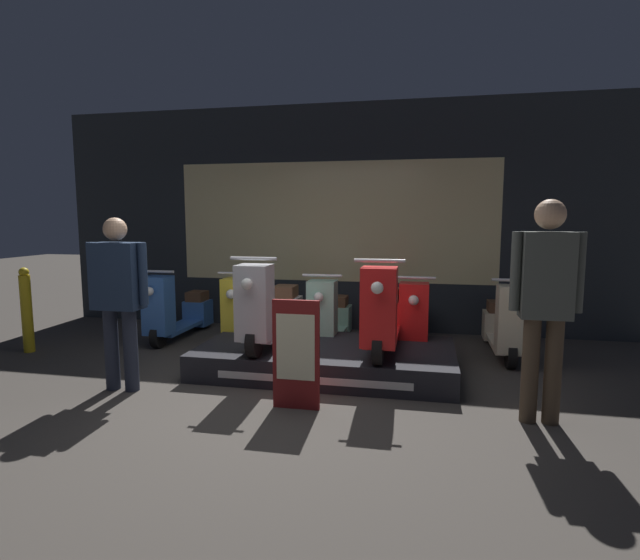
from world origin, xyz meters
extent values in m
plane|color=#423D38|center=(0.00, 0.00, 0.00)|extent=(30.00, 30.00, 0.00)
cube|color=#23282D|center=(0.00, 3.07, 1.60)|extent=(8.30, 0.08, 3.20)
cube|color=beige|center=(0.00, 3.03, 1.55)|extent=(4.57, 0.01, 1.70)
cube|color=black|center=(0.30, 1.00, 0.14)|extent=(2.64, 1.37, 0.27)
cube|color=silver|center=(0.30, 0.31, 0.12)|extent=(1.85, 0.01, 0.07)
cylinder|color=black|center=(-0.29, 0.43, 0.43)|extent=(0.09, 0.31, 0.31)
cylinder|color=black|center=(-0.29, 1.57, 0.43)|extent=(0.09, 0.31, 0.31)
cube|color=#BCBCC1|center=(-0.29, 1.00, 0.42)|extent=(0.30, 1.04, 0.05)
cube|color=#BCBCC1|center=(-0.29, 0.46, 0.81)|extent=(0.32, 0.28, 0.73)
cube|color=#BCBCC1|center=(-0.29, 1.54, 0.51)|extent=(0.33, 0.33, 0.36)
cube|color=brown|center=(-0.29, 1.54, 0.76)|extent=(0.24, 0.29, 0.14)
cylinder|color=silver|center=(-0.29, 0.45, 1.23)|extent=(0.46, 0.03, 0.03)
sphere|color=white|center=(-0.29, 0.26, 1.01)|extent=(0.11, 0.11, 0.11)
cylinder|color=black|center=(0.89, 0.43, 0.43)|extent=(0.09, 0.31, 0.31)
cylinder|color=black|center=(0.89, 1.57, 0.43)|extent=(0.09, 0.31, 0.31)
cube|color=red|center=(0.89, 1.00, 0.42)|extent=(0.30, 1.04, 0.05)
cube|color=red|center=(0.89, 0.46, 0.81)|extent=(0.32, 0.28, 0.73)
cube|color=red|center=(0.89, 1.54, 0.51)|extent=(0.33, 0.33, 0.36)
cube|color=brown|center=(0.89, 1.54, 0.76)|extent=(0.24, 0.29, 0.14)
cylinder|color=silver|center=(0.89, 0.45, 1.23)|extent=(0.46, 0.03, 0.03)
sphere|color=white|center=(0.89, 0.26, 1.01)|extent=(0.11, 0.11, 0.11)
cylinder|color=black|center=(-1.93, 1.50, 0.15)|extent=(0.09, 0.31, 0.31)
cylinder|color=black|center=(-1.93, 2.64, 0.15)|extent=(0.09, 0.31, 0.31)
cube|color=#386BBC|center=(-1.93, 2.07, 0.15)|extent=(0.30, 1.04, 0.05)
cube|color=#386BBC|center=(-1.93, 1.53, 0.53)|extent=(0.32, 0.28, 0.73)
cube|color=#386BBC|center=(-1.93, 2.62, 0.24)|extent=(0.33, 0.33, 0.36)
cube|color=brown|center=(-1.93, 2.61, 0.48)|extent=(0.24, 0.29, 0.14)
cylinder|color=silver|center=(-1.93, 1.52, 0.96)|extent=(0.46, 0.03, 0.03)
sphere|color=white|center=(-1.93, 1.33, 0.74)|extent=(0.11, 0.11, 0.11)
cylinder|color=black|center=(-0.89, 1.50, 0.15)|extent=(0.09, 0.31, 0.31)
cylinder|color=black|center=(-0.89, 2.64, 0.15)|extent=(0.09, 0.31, 0.31)
cube|color=yellow|center=(-0.89, 2.07, 0.15)|extent=(0.30, 1.04, 0.05)
cube|color=yellow|center=(-0.89, 1.53, 0.53)|extent=(0.32, 0.28, 0.73)
cube|color=yellow|center=(-0.89, 2.62, 0.24)|extent=(0.33, 0.33, 0.36)
cube|color=brown|center=(-0.89, 2.61, 0.48)|extent=(0.24, 0.29, 0.14)
cylinder|color=silver|center=(-0.89, 1.52, 0.96)|extent=(0.46, 0.03, 0.03)
sphere|color=white|center=(-0.89, 1.33, 0.74)|extent=(0.11, 0.11, 0.11)
cylinder|color=black|center=(0.15, 1.50, 0.15)|extent=(0.09, 0.31, 0.31)
cylinder|color=black|center=(0.15, 2.64, 0.15)|extent=(0.09, 0.31, 0.31)
cube|color=#8EC6AD|center=(0.15, 2.07, 0.15)|extent=(0.30, 1.04, 0.05)
cube|color=#8EC6AD|center=(0.15, 1.53, 0.53)|extent=(0.32, 0.28, 0.73)
cube|color=#8EC6AD|center=(0.15, 2.62, 0.24)|extent=(0.33, 0.33, 0.36)
cube|color=brown|center=(0.15, 2.61, 0.48)|extent=(0.24, 0.29, 0.14)
cylinder|color=silver|center=(0.15, 1.52, 0.96)|extent=(0.46, 0.03, 0.03)
sphere|color=white|center=(0.15, 1.33, 0.74)|extent=(0.11, 0.11, 0.11)
cylinder|color=black|center=(1.19, 1.50, 0.15)|extent=(0.09, 0.31, 0.31)
cylinder|color=black|center=(1.19, 2.64, 0.15)|extent=(0.09, 0.31, 0.31)
cube|color=red|center=(1.19, 2.07, 0.15)|extent=(0.30, 1.04, 0.05)
cube|color=red|center=(1.19, 1.53, 0.53)|extent=(0.32, 0.28, 0.73)
cube|color=red|center=(1.19, 2.62, 0.24)|extent=(0.33, 0.33, 0.36)
cube|color=brown|center=(1.19, 2.61, 0.48)|extent=(0.24, 0.29, 0.14)
cylinder|color=silver|center=(1.19, 1.52, 0.96)|extent=(0.46, 0.03, 0.03)
sphere|color=white|center=(1.19, 1.33, 0.74)|extent=(0.11, 0.11, 0.11)
cylinder|color=black|center=(2.22, 1.50, 0.15)|extent=(0.09, 0.31, 0.31)
cylinder|color=black|center=(2.22, 2.64, 0.15)|extent=(0.09, 0.31, 0.31)
cube|color=beige|center=(2.22, 2.07, 0.15)|extent=(0.30, 1.04, 0.05)
cube|color=beige|center=(2.22, 1.53, 0.53)|extent=(0.32, 0.28, 0.73)
cube|color=beige|center=(2.22, 2.62, 0.24)|extent=(0.33, 0.33, 0.36)
cube|color=brown|center=(2.22, 2.61, 0.48)|extent=(0.24, 0.29, 0.14)
cylinder|color=silver|center=(2.22, 1.52, 0.96)|extent=(0.46, 0.03, 0.03)
sphere|color=white|center=(2.22, 1.33, 0.74)|extent=(0.11, 0.11, 0.11)
cylinder|color=#232838|center=(-1.57, 0.05, 0.39)|extent=(0.13, 0.13, 0.78)
cylinder|color=#232838|center=(-1.37, 0.05, 0.39)|extent=(0.13, 0.13, 0.78)
cube|color=#1E2D47|center=(-1.47, 0.05, 1.08)|extent=(0.44, 0.25, 0.61)
cylinder|color=#1E2D47|center=(-1.73, 0.05, 1.11)|extent=(0.08, 0.08, 0.56)
cylinder|color=#1E2D47|center=(-1.21, 0.05, 1.11)|extent=(0.08, 0.08, 0.56)
sphere|color=tan|center=(-1.47, 0.05, 1.51)|extent=(0.21, 0.21, 0.21)
cylinder|color=#473828|center=(2.12, 0.05, 0.42)|extent=(0.13, 0.13, 0.84)
cylinder|color=#473828|center=(2.29, 0.05, 0.42)|extent=(0.13, 0.13, 0.84)
cube|color=#474C47|center=(2.21, 0.05, 1.18)|extent=(0.37, 0.21, 0.67)
cylinder|color=#474C47|center=(1.98, 0.05, 1.20)|extent=(0.08, 0.08, 0.61)
cylinder|color=#474C47|center=(2.43, 0.05, 1.20)|extent=(0.08, 0.08, 0.61)
sphere|color=tan|center=(2.21, 0.05, 1.64)|extent=(0.23, 0.23, 0.23)
cube|color=maroon|center=(0.25, -0.06, 0.47)|extent=(0.40, 0.04, 0.94)
cube|color=beige|center=(0.25, -0.09, 0.54)|extent=(0.33, 0.01, 0.56)
cylinder|color=gold|center=(-3.37, 1.02, 0.47)|extent=(0.12, 0.12, 0.93)
sphere|color=gold|center=(-3.37, 1.02, 0.97)|extent=(0.11, 0.11, 0.11)
camera|label=1|loc=(1.28, -4.02, 1.62)|focal=28.00mm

